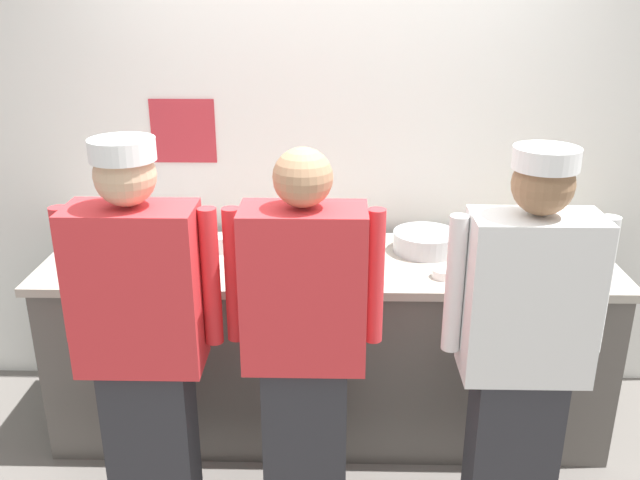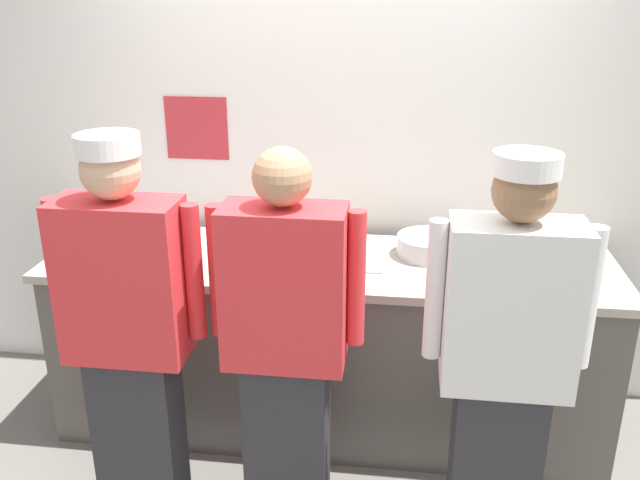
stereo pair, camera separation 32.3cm
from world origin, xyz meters
TOP-DOWN VIEW (x-y plane):
  - ground_plane at (0.00, 0.00)m, footprint 9.00×9.00m
  - wall_back at (-0.00, 0.90)m, footprint 4.33×0.11m
  - prep_counter at (0.00, 0.40)m, footprint 2.76×0.75m
  - chef_near_left at (-0.71, -0.38)m, footprint 0.61×0.24m
  - chef_center at (-0.09, -0.34)m, footprint 0.61×0.24m
  - chef_far_right at (0.74, -0.39)m, footprint 0.61×0.24m
  - plate_stack_front at (0.84, 0.28)m, footprint 0.22×0.22m
  - plate_stack_rear at (-0.14, 0.45)m, footprint 0.24×0.24m
  - mixing_bowl_steel at (0.48, 0.52)m, footprint 0.32×0.32m
  - sheet_tray at (-0.87, 0.45)m, footprint 0.47×0.36m
  - squeeze_bottle_primary at (1.03, 0.55)m, footprint 0.06×0.06m
  - squeeze_bottle_secondary at (-0.03, 0.21)m, footprint 0.06×0.06m
  - squeeze_bottle_spare at (1.10, 0.48)m, footprint 0.06×0.06m
  - ramekin_green_sauce at (-0.41, 0.29)m, footprint 0.10×0.10m
  - ramekin_orange_sauce at (0.53, 0.19)m, footprint 0.11×0.11m
  - ramekin_red_sauce at (0.10, 0.53)m, footprint 0.10×0.10m
  - deli_cup at (-0.53, 0.49)m, footprint 0.09×0.09m
  - chefs_knife at (0.10, 0.27)m, footprint 0.28×0.03m

SIDE VIEW (x-z plane):
  - ground_plane at x=0.00m, z-range 0.00..0.00m
  - prep_counter at x=0.00m, z-range 0.00..0.94m
  - chef_center at x=-0.09m, z-range 0.05..1.71m
  - chef_far_right at x=0.74m, z-range 0.06..1.74m
  - chef_near_left at x=-0.71m, z-range 0.06..1.76m
  - chefs_knife at x=0.10m, z-range 0.93..0.95m
  - sheet_tray at x=-0.87m, z-range 0.94..0.96m
  - ramekin_green_sauce at x=-0.41m, z-range 0.94..0.98m
  - ramekin_red_sauce at x=0.10m, z-range 0.94..0.98m
  - ramekin_orange_sauce at x=0.53m, z-range 0.94..0.98m
  - plate_stack_rear at x=-0.14m, z-range 0.94..1.00m
  - deli_cup at x=-0.53m, z-range 0.94..1.02m
  - plate_stack_front at x=0.84m, z-range 0.94..1.02m
  - mixing_bowl_steel at x=0.48m, z-range 0.94..1.04m
  - squeeze_bottle_primary at x=1.03m, z-range 0.93..1.12m
  - squeeze_bottle_spare at x=1.10m, z-range 0.93..1.12m
  - squeeze_bottle_secondary at x=-0.03m, z-range 0.93..1.14m
  - wall_back at x=0.00m, z-range 0.00..2.72m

